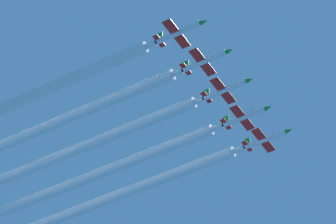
% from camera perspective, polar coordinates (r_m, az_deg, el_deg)
% --- Properties ---
extents(jet_far_left, '(7.59, 11.05, 2.66)m').
position_cam_1_polar(jet_far_left, '(234.06, 4.85, -1.31)').
color(jet_far_left, silver).
extents(jet_inner_left, '(7.59, 11.05, 2.66)m').
position_cam_1_polar(jet_inner_left, '(228.71, 3.82, -0.21)').
color(jet_inner_left, silver).
extents(jet_center, '(7.59, 11.05, 2.66)m').
position_cam_1_polar(jet_center, '(223.05, 2.88, 1.13)').
color(jet_center, silver).
extents(jet_inner_right, '(7.59, 11.05, 2.66)m').
position_cam_1_polar(jet_inner_right, '(217.60, 1.87, 2.54)').
color(jet_inner_right, silver).
extents(jet_far_right, '(7.59, 11.05, 2.66)m').
position_cam_1_polar(jet_far_right, '(212.86, 0.59, 3.93)').
color(jet_far_right, silver).
extents(smoke_trail_far_left, '(2.24, 64.30, 2.24)m').
position_cam_1_polar(smoke_trail_far_left, '(247.74, -2.87, -4.24)').
color(smoke_trail_far_left, white).
extents(smoke_trail_inner_left, '(2.24, 64.70, 2.24)m').
position_cam_1_polar(smoke_trail_inner_left, '(242.85, -4.04, -3.27)').
color(smoke_trail_inner_left, white).
extents(smoke_trail_center, '(2.24, 51.65, 2.24)m').
position_cam_1_polar(smoke_trail_center, '(234.60, -3.79, -1.56)').
color(smoke_trail_center, white).
extents(smoke_trail_inner_right, '(2.24, 54.06, 2.24)m').
position_cam_1_polar(smoke_trail_inner_right, '(229.92, -5.14, -0.39)').
color(smoke_trail_inner_right, white).
extents(smoke_trail_far_right, '(2.24, 57.33, 2.24)m').
position_cam_1_polar(smoke_trail_far_right, '(226.28, -6.84, 0.72)').
color(smoke_trail_far_right, white).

